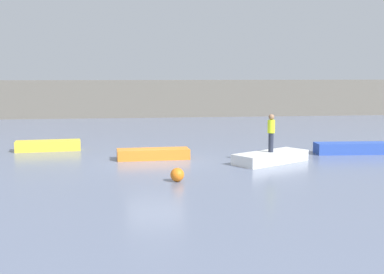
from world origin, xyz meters
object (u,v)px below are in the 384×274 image
Objects in this scene: rowboat_yellow at (48,146)px; rowboat_blue at (352,148)px; rowboat_white at (271,157)px; mooring_buoy at (177,175)px; rowboat_orange at (153,154)px; person_hiviz_shirt at (271,131)px.

rowboat_blue is (14.78, -3.03, 0.01)m from rowboat_yellow.
rowboat_yellow is 0.88× the size of rowboat_white.
rowboat_yellow is at bearing 123.59° from mooring_buoy.
rowboat_blue reaches higher than rowboat_yellow.
rowboat_orange is 0.92× the size of rowboat_blue.
rowboat_blue is at bearing 23.21° from person_hiviz_shirt.
rowboat_white is at bearing -172.87° from person_hiviz_shirt.
rowboat_yellow is 6.33× the size of mooring_buoy.
rowboat_blue reaches higher than mooring_buoy.
rowboat_white is (5.03, -1.69, 0.00)m from rowboat_orange.
rowboat_orange is at bearing 96.00° from mooring_buoy.
rowboat_blue is at bearing -8.83° from rowboat_white.
rowboat_blue is 7.03× the size of mooring_buoy.
rowboat_white is 1.17m from person_hiviz_shirt.
rowboat_white is 5.67m from mooring_buoy.
rowboat_white is 5.06m from rowboat_blue.
rowboat_orange is 5.31m from rowboat_white.
rowboat_white is at bearing 37.63° from mooring_buoy.
person_hiviz_shirt is (5.03, -1.69, 1.17)m from rowboat_orange.
rowboat_yellow is 11.31m from rowboat_white.
rowboat_white is 2.18× the size of person_hiviz_shirt.
mooring_buoy is (-4.49, -3.46, -1.15)m from person_hiviz_shirt.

